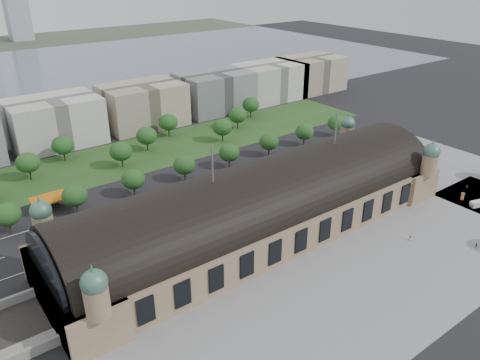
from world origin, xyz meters
TOP-DOWN VIEW (x-y plane):
  - ground at (0.00, 0.00)m, footprint 900.00×900.00m
  - station at (0.00, 0.00)m, footprint 150.00×48.40m
  - plaza_south at (10.00, -44.00)m, footprint 190.00×48.00m
  - plaza_east at (103.00, 0.00)m, footprint 56.00×100.00m
  - road_slab at (-20.00, 38.00)m, footprint 260.00×26.00m
  - grass_belt at (-15.00, 93.00)m, footprint 300.00×45.00m
  - petrol_station at (-53.91, 65.28)m, footprint 14.00×13.00m
  - lake at (0.00, 298.00)m, footprint 700.00×320.00m
  - far_tower_right at (45.00, 508.00)m, footprint 24.00×24.00m
  - office_3 at (-30.00, 133.00)m, footprint 45.00×32.00m
  - office_4 at (20.00, 133.00)m, footprint 45.00×32.00m
  - office_5 at (70.00, 133.00)m, footprint 45.00×32.00m
  - office_6 at (115.00, 133.00)m, footprint 45.00×32.00m
  - office_7 at (155.00, 133.00)m, footprint 45.00×32.00m
  - tree_row_2 at (-72.00, 53.00)m, footprint 9.60×9.60m
  - tree_row_3 at (-48.00, 53.00)m, footprint 9.60×9.60m
  - tree_row_4 at (-24.00, 53.00)m, footprint 9.60×9.60m
  - tree_row_5 at (0.00, 53.00)m, footprint 9.60×9.60m
  - tree_row_6 at (24.00, 53.00)m, footprint 9.60×9.60m
  - tree_row_7 at (48.00, 53.00)m, footprint 9.60×9.60m
  - tree_row_8 at (72.00, 53.00)m, footprint 9.60×9.60m
  - tree_row_9 at (96.00, 53.00)m, footprint 9.60×9.60m
  - tree_belt_4 at (-54.00, 95.00)m, footprint 10.40×10.40m
  - tree_belt_5 at (-35.00, 107.00)m, footprint 10.40×10.40m
  - tree_belt_6 at (-16.00, 83.00)m, footprint 10.40×10.40m
  - tree_belt_7 at (3.00, 95.00)m, footprint 10.40×10.40m
  - tree_belt_8 at (22.00, 107.00)m, footprint 10.40×10.40m
  - tree_belt_9 at (41.00, 83.00)m, footprint 10.40×10.40m
  - tree_belt_10 at (60.00, 95.00)m, footprint 10.40×10.40m
  - tree_belt_11 at (79.00, 107.00)m, footprint 10.40×10.40m
  - traffic_car_2 at (-67.89, 37.20)m, footprint 5.47×2.59m
  - traffic_car_4 at (11.88, 29.98)m, footprint 4.22×1.79m
  - traffic_car_5 at (45.63, 45.80)m, footprint 4.25×1.73m
  - traffic_car_6 at (84.04, 33.36)m, footprint 5.67×3.01m
  - parked_car_0 at (-61.60, 21.00)m, footprint 4.69×3.40m
  - parked_car_1 at (-45.21, 21.00)m, footprint 6.30×5.85m
  - parked_car_2 at (-64.73, 21.00)m, footprint 4.93×3.52m
  - parked_car_3 at (-50.65, 24.77)m, footprint 4.65×3.77m
  - parked_car_4 at (-40.22, 21.00)m, footprint 4.59×3.49m
  - parked_car_5 at (-42.73, 25.00)m, footprint 5.19×4.37m
  - parked_car_6 at (-34.57, 21.00)m, footprint 5.63×4.41m
  - bus_west at (-10.22, 27.00)m, footprint 10.70×2.51m
  - bus_mid at (23.19, 32.00)m, footprint 11.79×3.28m
  - bus_east at (40.00, 27.00)m, footprint 13.65×4.25m
  - van_east at (79.52, -36.60)m, footprint 6.09×3.76m
  - advertising_column at (80.63, -30.00)m, footprint 1.57×1.57m
  - pedestrian_0 at (37.56, -35.65)m, footprint 1.00×0.80m
  - pedestrian_2 at (91.95, -25.68)m, footprint 0.59×0.97m
  - pedestrian_4 at (51.59, -51.70)m, footprint 1.03×1.14m

SIDE VIEW (x-z plane):
  - ground at x=0.00m, z-range 0.00..0.00m
  - plaza_south at x=10.00m, z-range -0.06..0.06m
  - plaza_east at x=103.00m, z-range -0.06..0.06m
  - road_slab at x=-20.00m, z-range -0.05..0.05m
  - grass_belt at x=-15.00m, z-range -0.05..0.05m
  - lake at x=0.00m, z-range -0.04..0.04m
  - parked_car_5 at x=-42.73m, z-range 0.00..1.32m
  - parked_car_2 at x=-64.73m, z-range 0.00..1.33m
  - traffic_car_5 at x=45.63m, z-range 0.00..1.37m
  - traffic_car_4 at x=11.88m, z-range 0.00..1.42m
  - parked_car_4 at x=-40.22m, z-range 0.00..1.45m
  - parked_car_0 at x=-61.60m, z-range 0.00..1.47m
  - parked_car_3 at x=-50.65m, z-range 0.00..1.49m
  - traffic_car_2 at x=-67.89m, z-range 0.00..1.51m
  - traffic_car_6 at x=84.04m, z-range 0.00..1.52m
  - parked_car_6 at x=-34.57m, z-range 0.00..1.52m
  - parked_car_1 at x=-45.21m, z-range 0.00..1.64m
  - pedestrian_4 at x=51.59m, z-range 0.00..1.67m
  - pedestrian_0 at x=37.56m, z-range 0.00..1.78m
  - pedestrian_2 at x=91.95m, z-range 0.00..1.94m
  - van_east at x=79.52m, z-range -0.05..2.41m
  - bus_west at x=-10.22m, z-range 0.00..2.98m
  - advertising_column at x=80.63m, z-range 0.06..3.04m
  - bus_mid at x=23.19m, z-range 0.00..3.25m
  - bus_east at x=40.00m, z-range 0.00..3.74m
  - petrol_station at x=-53.91m, z-range 0.42..5.47m
  - tree_row_2 at x=-72.00m, z-range 1.67..13.19m
  - tree_row_3 at x=-48.00m, z-range 1.67..13.19m
  - tree_row_4 at x=-24.00m, z-range 1.67..13.19m
  - tree_row_5 at x=0.00m, z-range 1.67..13.19m
  - tree_row_6 at x=24.00m, z-range 1.67..13.19m
  - tree_row_7 at x=48.00m, z-range 1.67..13.19m
  - tree_row_8 at x=72.00m, z-range 1.67..13.19m
  - tree_row_9 at x=96.00m, z-range 1.67..13.19m
  - tree_belt_4 at x=-54.00m, z-range 1.81..14.29m
  - tree_belt_5 at x=-35.00m, z-range 1.81..14.29m
  - tree_belt_6 at x=-16.00m, z-range 1.81..14.29m
  - tree_belt_7 at x=3.00m, z-range 1.81..14.29m
  - tree_belt_8 at x=22.00m, z-range 1.81..14.29m
  - tree_belt_9 at x=41.00m, z-range 1.81..14.29m
  - tree_belt_10 at x=60.00m, z-range 1.81..14.29m
  - tree_belt_11 at x=79.00m, z-range 1.81..14.29m
  - station at x=0.00m, z-range -11.87..32.43m
  - office_3 at x=-30.00m, z-range 0.00..24.00m
  - office_4 at x=20.00m, z-range 0.00..24.00m
  - office_5 at x=70.00m, z-range 0.00..24.00m
  - office_6 at x=115.00m, z-range 0.00..24.00m
  - office_7 at x=155.00m, z-range 0.00..24.00m
  - far_tower_right at x=45.00m, z-range 0.00..75.00m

